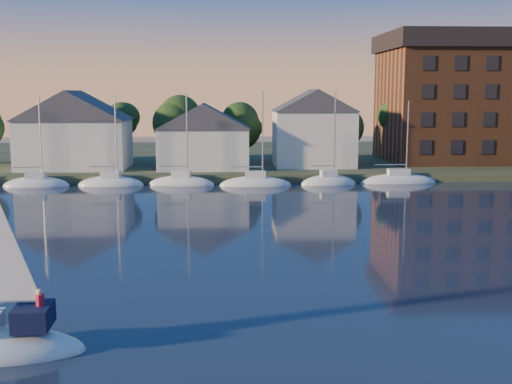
{
  "coord_description": "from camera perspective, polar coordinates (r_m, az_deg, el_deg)",
  "views": [
    {
      "loc": [
        -3.44,
        -22.79,
        10.39
      ],
      "look_at": [
        -1.21,
        22.0,
        3.4
      ],
      "focal_mm": 45.0,
      "sensor_mm": 36.0,
      "label": 1
    }
  ],
  "objects": [
    {
      "name": "clubhouse_east",
      "position": [
        82.7,
        5.14,
        5.77
      ],
      "size": [
        10.5,
        8.4,
        9.8
      ],
      "color": "white",
      "rests_on": "shoreline_land"
    },
    {
      "name": "shoreline_land",
      "position": [
        98.4,
        -0.83,
        2.79
      ],
      "size": [
        160.0,
        50.0,
        2.0
      ],
      "primitive_type": "cube",
      "color": "#303A22",
      "rests_on": "ground"
    },
    {
      "name": "moored_fleet",
      "position": [
        73.03,
        -9.55,
        0.63
      ],
      "size": [
        63.5,
        2.4,
        12.05
      ],
      "color": "silver",
      "rests_on": "ground"
    },
    {
      "name": "wooden_dock",
      "position": [
        75.58,
        -0.21,
        0.95
      ],
      "size": [
        120.0,
        3.0,
        1.0
      ],
      "primitive_type": "cube",
      "color": "brown",
      "rests_on": "ground"
    },
    {
      "name": "clubhouse_west",
      "position": [
        83.01,
        -15.83,
        5.44
      ],
      "size": [
        13.65,
        9.45,
        9.64
      ],
      "color": "white",
      "rests_on": "shoreline_land"
    },
    {
      "name": "condo_block",
      "position": [
        95.39,
        20.47,
        7.94
      ],
      "size": [
        31.0,
        17.0,
        17.4
      ],
      "color": "brown",
      "rests_on": "shoreline_land"
    },
    {
      "name": "clubhouse_centre",
      "position": [
        80.0,
        -4.69,
        5.06
      ],
      "size": [
        11.55,
        8.4,
        8.08
      ],
      "color": "white",
      "rests_on": "shoreline_land"
    },
    {
      "name": "tree_line",
      "position": [
        86.02,
        0.79,
        6.71
      ],
      "size": [
        93.4,
        5.4,
        8.9
      ],
      "color": "#332117",
      "rests_on": "shoreline_land"
    },
    {
      "name": "ground",
      "position": [
        25.28,
        5.42,
        -15.45
      ],
      "size": [
        260.0,
        260.0,
        0.0
      ],
      "primitive_type": "plane",
      "color": "black",
      "rests_on": "ground"
    }
  ]
}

